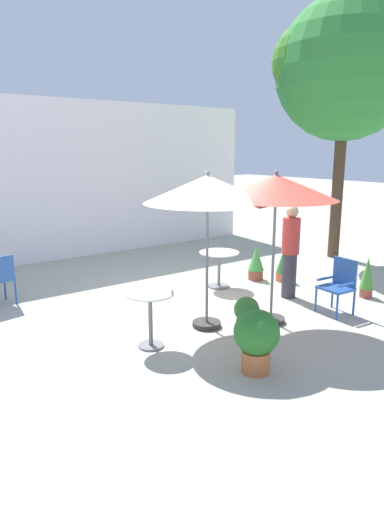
% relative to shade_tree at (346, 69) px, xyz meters
% --- Properties ---
extents(ground_plane, '(60.00, 60.00, 0.00)m').
position_rel_shade_tree_xyz_m(ground_plane, '(-4.96, -0.61, -4.51)').
color(ground_plane, '#A9A797').
extents(villa_facade, '(9.86, 0.30, 3.85)m').
position_rel_shade_tree_xyz_m(villa_facade, '(-4.96, 3.96, -2.58)').
color(villa_facade, white).
rests_on(villa_facade, ground).
extents(shade_tree, '(3.47, 3.31, 6.15)m').
position_rel_shade_tree_xyz_m(shade_tree, '(0.00, 0.00, 0.00)').
color(shade_tree, '#4B3524').
rests_on(shade_tree, ground).
extents(patio_umbrella_0, '(1.88, 1.88, 2.38)m').
position_rel_shade_tree_xyz_m(patio_umbrella_0, '(-5.60, -1.83, -2.42)').
color(patio_umbrella_0, '#2D2D2D').
rests_on(patio_umbrella_0, ground).
extents(patio_umbrella_1, '(1.85, 1.85, 2.37)m').
position_rel_shade_tree_xyz_m(patio_umbrella_1, '(-4.67, -2.29, -2.41)').
color(patio_umbrella_1, '#2D2D2D').
rests_on(patio_umbrella_1, ground).
extents(cafe_table_0, '(0.78, 0.78, 0.72)m').
position_rel_shade_tree_xyz_m(cafe_table_0, '(-4.10, -0.33, -4.01)').
color(cafe_table_0, white).
rests_on(cafe_table_0, ground).
extents(cafe_table_1, '(0.65, 0.65, 0.78)m').
position_rel_shade_tree_xyz_m(cafe_table_1, '(-6.68, -1.95, -3.97)').
color(cafe_table_1, silver).
rests_on(cafe_table_1, ground).
extents(patio_chair_1, '(0.48, 0.52, 0.92)m').
position_rel_shade_tree_xyz_m(patio_chair_1, '(-3.45, -2.65, -3.99)').
color(patio_chair_1, '#26519D').
rests_on(patio_chair_1, ground).
extents(potted_plant_0, '(0.33, 0.33, 0.72)m').
position_rel_shade_tree_xyz_m(potted_plant_0, '(-2.74, -0.80, -4.15)').
color(potted_plant_0, '#C15938').
rests_on(potted_plant_0, ground).
extents(potted_plant_1, '(0.37, 0.37, 0.62)m').
position_rel_shade_tree_xyz_m(potted_plant_1, '(-5.41, -2.50, -4.18)').
color(potted_plant_1, '#C76F43').
rests_on(potted_plant_1, ground).
extents(potted_plant_2, '(0.26, 0.26, 0.75)m').
position_rel_shade_tree_xyz_m(potted_plant_2, '(-2.33, -2.45, -4.12)').
color(potted_plant_2, '#A84C3C').
rests_on(potted_plant_2, ground).
extents(potted_plant_3, '(0.57, 0.57, 0.80)m').
position_rel_shade_tree_xyz_m(potted_plant_3, '(-6.05, -3.35, -4.05)').
color(potted_plant_3, '#BB6439').
rests_on(potted_plant_3, ground).
extents(potted_plant_4, '(0.34, 0.34, 0.70)m').
position_rel_shade_tree_xyz_m(potted_plant_4, '(-3.13, -0.38, -4.15)').
color(potted_plant_4, brown).
rests_on(potted_plant_4, ground).
extents(standing_person, '(0.35, 0.35, 1.71)m').
position_rel_shade_tree_xyz_m(standing_person, '(-3.48, -1.60, -3.63)').
color(standing_person, '#33333D').
rests_on(standing_person, ground).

